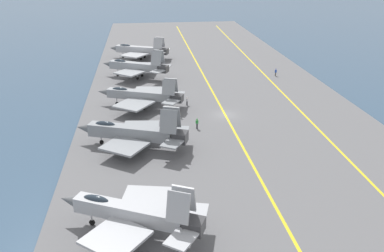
{
  "coord_description": "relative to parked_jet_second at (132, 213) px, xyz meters",
  "views": [
    {
      "loc": [
        -64.11,
        13.75,
        26.0
      ],
      "look_at": [
        -10.14,
        7.02,
        2.9
      ],
      "focal_mm": 38.0,
      "sensor_mm": 36.0,
      "label": 1
    }
  ],
  "objects": [
    {
      "name": "crew_white_vest",
      "position": [
        36.31,
        -9.44,
        -1.59
      ],
      "size": [
        0.44,
        0.37,
        1.66
      ],
      "color": "#232328",
      "rests_on": "carrier_deck"
    },
    {
      "name": "carrier_deck",
      "position": [
        30.81,
        -15.44,
        -2.7
      ],
      "size": [
        207.29,
        49.38,
        0.4
      ],
      "primitive_type": "cube",
      "color": "slate",
      "rests_on": "ground"
    },
    {
      "name": "parked_jet_third",
      "position": [
        19.81,
        0.16,
        -0.16
      ],
      "size": [
        12.22,
        16.63,
        6.46
      ],
      "color": "gray",
      "rests_on": "carrier_deck"
    },
    {
      "name": "crew_blue_vest",
      "position": [
        53.05,
        -31.58,
        -1.55
      ],
      "size": [
        0.4,
        0.45,
        1.74
      ],
      "color": "#4C473D",
      "rests_on": "carrier_deck"
    },
    {
      "name": "deck_stripe_centerline",
      "position": [
        30.81,
        -15.44,
        -2.5
      ],
      "size": [
        186.56,
        0.36,
        0.01
      ],
      "primitive_type": "cube",
      "color": "yellow",
      "rests_on": "carrier_deck"
    },
    {
      "name": "parked_jet_second",
      "position": [
        0.0,
        0.0,
        0.0
      ],
      "size": [
        12.23,
        15.25,
        6.2
      ],
      "color": "#A8AAAF",
      "rests_on": "carrier_deck"
    },
    {
      "name": "parked_jet_fourth",
      "position": [
        36.13,
        -1.25,
        -0.18
      ],
      "size": [
        13.55,
        16.12,
        5.72
      ],
      "color": "gray",
      "rests_on": "carrier_deck"
    },
    {
      "name": "ground_plane",
      "position": [
        30.81,
        -15.44,
        -2.9
      ],
      "size": [
        2000.0,
        2000.0,
        0.0
      ],
      "primitive_type": "plane",
      "color": "#334C66"
    },
    {
      "name": "parked_jet_sixth",
      "position": [
        73.39,
        -1.08,
        -0.12
      ],
      "size": [
        13.2,
        16.38,
        5.9
      ],
      "color": "#A8AAAF",
      "rests_on": "carrier_deck"
    },
    {
      "name": "parked_jet_fifth",
      "position": [
        55.44,
        -0.25,
        0.13
      ],
      "size": [
        12.28,
        15.73,
        6.6
      ],
      "color": "#93999E",
      "rests_on": "carrier_deck"
    },
    {
      "name": "crew_green_vest",
      "position": [
        25.33,
        -9.8,
        -1.54
      ],
      "size": [
        0.44,
        0.46,
        1.74
      ],
      "color": "#232328",
      "rests_on": "carrier_deck"
    },
    {
      "name": "deck_stripe_foul_line",
      "position": [
        30.81,
        -29.02,
        -2.5
      ],
      "size": [
        186.54,
        3.81,
        0.01
      ],
      "primitive_type": "cube",
      "rotation": [
        0.0,
        0.0,
        -0.02
      ],
      "color": "yellow",
      "rests_on": "carrier_deck"
    }
  ]
}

